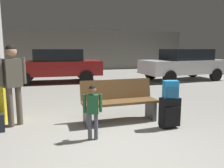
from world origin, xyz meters
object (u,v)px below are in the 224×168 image
(suitcase, at_px, (170,112))
(parked_car_side, at_px, (184,64))
(bench, at_px, (119,101))
(adult, at_px, (13,77))
(child, at_px, (93,106))
(parked_car_far, at_px, (56,65))
(backpack_bright, at_px, (171,90))

(suitcase, xyz_separation_m, parked_car_side, (4.07, 5.73, 0.48))
(parked_car_side, bearing_deg, bench, -134.12)
(suitcase, distance_m, adult, 3.18)
(child, distance_m, parked_car_far, 6.89)
(suitcase, bearing_deg, parked_car_far, 105.96)
(backpack_bright, distance_m, parked_car_far, 7.00)
(bench, relative_size, backpack_bright, 4.75)
(bench, relative_size, adult, 0.99)
(suitcase, relative_size, adult, 0.37)
(bench, xyz_separation_m, backpack_bright, (0.84, -0.66, 0.33))
(bench, height_order, child, child)
(child, xyz_separation_m, parked_car_side, (5.64, 5.88, 0.22))
(backpack_bright, bearing_deg, parked_car_side, 54.58)
(backpack_bright, bearing_deg, bench, 141.51)
(backpack_bright, height_order, adult, adult)
(bench, distance_m, child, 1.10)
(suitcase, height_order, child, child)
(child, distance_m, parked_car_side, 8.15)
(suitcase, distance_m, parked_car_side, 7.04)
(suitcase, relative_size, parked_car_far, 0.15)
(bench, bearing_deg, parked_car_far, 100.16)
(bench, relative_size, suitcase, 2.67)
(bench, distance_m, adult, 2.20)
(suitcase, relative_size, backpack_bright, 1.78)
(bench, distance_m, parked_car_far, 6.17)
(parked_car_side, bearing_deg, suitcase, -125.42)
(bench, relative_size, child, 1.70)
(backpack_bright, xyz_separation_m, adult, (-2.95, 0.97, 0.23))
(parked_car_far, bearing_deg, parked_car_side, -9.50)
(backpack_bright, relative_size, adult, 0.21)
(bench, xyz_separation_m, parked_car_far, (-1.09, 6.07, 0.36))
(adult, bearing_deg, parked_car_side, 34.14)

